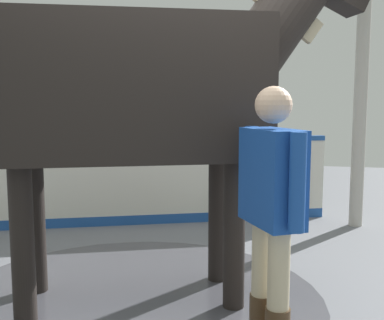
{
  "coord_description": "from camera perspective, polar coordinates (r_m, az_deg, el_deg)",
  "views": [
    {
      "loc": [
        -0.87,
        3.5,
        1.53
      ],
      "look_at": [
        -0.2,
        0.4,
        1.14
      ],
      "focal_mm": 44.68,
      "sensor_mm": 36.0,
      "label": 1
    }
  ],
  "objects": [
    {
      "name": "ground_plane",
      "position": [
        3.92,
        -1.71,
        -16.08
      ],
      "size": [
        16.0,
        16.0,
        0.02
      ],
      "primitive_type": "cube",
      "color": "slate"
    },
    {
      "name": "wet_patch",
      "position": [
        3.91,
        -7.21,
        -16.02
      ],
      "size": [
        2.99,
        2.99,
        0.0
      ],
      "primitive_type": "cylinder",
      "color": "#4C4C54",
      "rests_on": "ground"
    },
    {
      "name": "barrier_wall",
      "position": [
        5.93,
        -8.17,
        -3.0
      ],
      "size": [
        4.85,
        1.99,
        1.08
      ],
      "color": "silver",
      "rests_on": "ground"
    },
    {
      "name": "roof_post_near",
      "position": [
        6.1,
        19.43,
        5.61
      ],
      "size": [
        0.16,
        0.16,
        2.83
      ],
      "primitive_type": "cylinder",
      "color": "#B7B2A8",
      "rests_on": "ground"
    },
    {
      "name": "horse",
      "position": [
        3.6,
        -5.64,
        8.49
      ],
      "size": [
        3.19,
        1.67,
        2.75
      ],
      "rotation": [
        0.0,
        0.0,
        -2.76
      ],
      "color": "black",
      "rests_on": "ground"
    },
    {
      "name": "handler",
      "position": [
        2.88,
        9.46,
        -5.18
      ],
      "size": [
        0.43,
        0.58,
        1.62
      ],
      "rotation": [
        0.0,
        0.0,
        0.54
      ],
      "color": "#47331E",
      "rests_on": "ground"
    }
  ]
}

